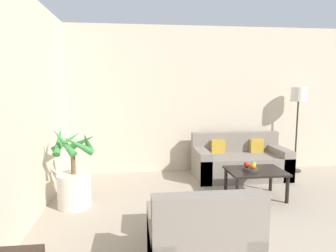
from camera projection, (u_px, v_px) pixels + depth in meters
The scene contains 11 objects.
wall_back at pixel (236, 100), 5.71m from camera, with size 7.90×0.06×2.70m.
potted_palm at pixel (74, 179), 4.00m from camera, with size 0.64×0.65×1.11m.
sofa_loveseat at pixel (240, 162), 5.32m from camera, with size 1.62×0.79×0.77m.
floor_lamp at pixel (298, 101), 5.53m from camera, with size 0.28×0.28×1.59m.
coffee_table at pixel (256, 174), 4.32m from camera, with size 0.81×0.59×0.41m.
fruit_bowl at pixel (251, 169), 4.30m from camera, with size 0.22×0.22×0.04m.
apple_red at pixel (246, 165), 4.30m from camera, with size 0.08×0.08×0.08m.
apple_green at pixel (254, 164), 4.32m from camera, with size 0.08×0.08×0.08m.
orange_fruit at pixel (253, 166), 4.23m from camera, with size 0.08×0.08×0.08m.
armchair at pixel (199, 249), 2.48m from camera, with size 0.83×0.84×0.86m.
ottoman at pixel (184, 217), 3.32m from camera, with size 0.67×0.46×0.35m.
Camera 1 is at (-1.97, 0.28, 1.63)m, focal length 32.00 mm.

